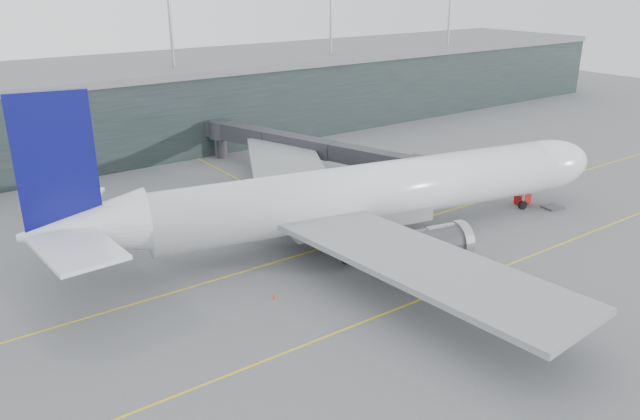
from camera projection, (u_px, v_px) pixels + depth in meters
ground at (303, 238)px, 77.63m from camera, size 320.00×320.00×0.00m
taxiline_a at (321, 248)px, 74.58m from camera, size 160.00×0.25×0.02m
taxiline_b at (415, 302)px, 62.43m from camera, size 160.00×0.25×0.02m
taxiline_lead_main at (256, 189)px, 95.54m from camera, size 0.25×60.00×0.02m
terminal at (131, 104)px, 118.98m from camera, size 240.00×36.00×29.00m
main_aircraft at (363, 195)px, 75.28m from camera, size 73.48×68.07×20.71m
jet_bridge at (299, 142)px, 102.47m from camera, size 16.27×43.81×6.70m
gse_cart at (523, 199)px, 88.81m from camera, size 2.19×1.47×1.44m
baggage_dolly at (553, 207)px, 87.50m from camera, size 2.87×2.41×0.26m
uld_a at (222, 216)px, 81.72m from camera, size 2.65×2.35×2.03m
uld_b at (245, 206)px, 85.45m from camera, size 2.04×1.64×1.83m
uld_c at (263, 203)px, 86.68m from camera, size 2.52×2.25×1.92m
cone_nose at (528, 192)px, 92.74m from camera, size 0.46×0.46×0.74m
cone_wing_stbd at (469, 273)px, 67.70m from camera, size 0.43×0.43×0.69m
cone_wing_port at (314, 199)px, 90.25m from camera, size 0.40×0.40×0.63m
cone_tail at (275, 296)px, 62.88m from camera, size 0.39×0.39×0.63m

